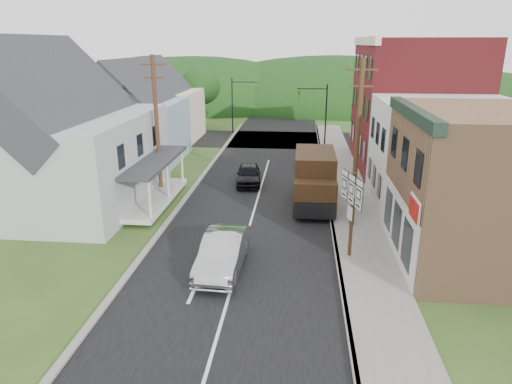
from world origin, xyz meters
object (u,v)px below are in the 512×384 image
(warning_sign, at_px, (354,188))
(delivery_van, at_px, (315,180))
(silver_sedan, at_px, (223,253))
(route_sign_cluster, at_px, (352,203))
(dark_sedan, at_px, (249,175))

(warning_sign, bearing_deg, delivery_van, 121.45)
(silver_sedan, xyz_separation_m, delivery_van, (4.20, 8.86, 0.86))
(delivery_van, bearing_deg, warning_sign, -35.52)
(route_sign_cluster, bearing_deg, warning_sign, 64.91)
(dark_sedan, relative_size, route_sign_cluster, 1.03)
(dark_sedan, relative_size, delivery_van, 0.70)
(route_sign_cluster, bearing_deg, dark_sedan, 100.85)
(delivery_van, xyz_separation_m, route_sign_cluster, (1.46, -7.15, 1.07))
(silver_sedan, height_order, route_sign_cluster, route_sign_cluster)
(dark_sedan, height_order, warning_sign, warning_sign)
(dark_sedan, xyz_separation_m, route_sign_cluster, (6.01, -11.33, 2.05))
(delivery_van, relative_size, route_sign_cluster, 1.48)
(dark_sedan, bearing_deg, warning_sign, -45.84)
(silver_sedan, distance_m, warning_sign, 9.75)
(route_sign_cluster, height_order, warning_sign, route_sign_cluster)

